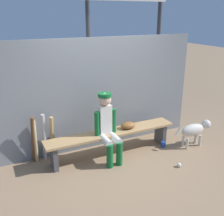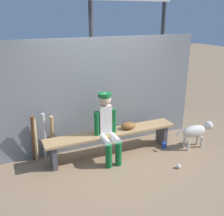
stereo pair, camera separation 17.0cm
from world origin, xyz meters
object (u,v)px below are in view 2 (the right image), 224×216
Objects in this scene: dugout_bench at (112,137)px; cup_on_bench at (113,128)px; player_seated at (107,125)px; cup_on_ground at (164,145)px; bat_wood_tan at (52,136)px; dog at (196,131)px; baseball at (179,166)px; bat_wood_dark at (33,139)px; bat_aluminum_silver at (44,136)px; bat_wood_natural at (36,140)px; baseball_glove at (128,126)px.

cup_on_bench reaches higher than dugout_bench.
cup_on_ground is at bearing -3.64° from player_seated.
dog is at bearing -15.67° from bat_wood_tan.
player_seated is 1.39m from baseball.
dugout_bench is 1.37m from bat_wood_dark.
cup_on_ground is (2.03, -0.53, -0.36)m from bat_wood_tan.
bat_aluminum_silver is at bearing 148.14° from baseball.
bat_wood_dark is at bearing 175.39° from bat_wood_natural.
bat_aluminum_silver is 2.26m from cup_on_ground.
bat_aluminum_silver reaches higher than dugout_bench.
player_seated reaches higher than cup_on_ground.
bat_aluminum_silver is at bearing 165.17° from dog.
dog is at bearing -13.50° from bat_wood_natural.
cup_on_bench is (0.15, 0.11, -0.14)m from player_seated.
cup_on_bench is at bearing 169.39° from cup_on_ground.
bat_wood_dark reaches higher than bat_wood_tan.
bat_wood_natural is at bearing 166.53° from dugout_bench.
bat_wood_tan is 0.95× the size of bat_wood_dark.
player_seated is (-0.14, -0.11, 0.29)m from dugout_bench.
player_seated is 1.29m from bat_wood_dark.
bat_wood_natural is at bearing 150.67° from baseball.
bat_wood_dark reaches higher than cup_on_ground.
baseball is 0.96m from dog.
bat_wood_tan is 0.14m from bat_aluminum_silver.
bat_aluminum_silver is at bearing 163.81° from cup_on_bench.
cup_on_bench is at bearing 179.17° from baseball_glove.
bat_aluminum_silver reaches higher than baseball.
bat_wood_natural reaches higher than dog.
dog is (2.90, -0.70, -0.07)m from bat_wood_natural.
bat_wood_tan is at bearing 2.26° from bat_aluminum_silver.
player_seated is at bearing -24.09° from bat_aluminum_silver.
cup_on_ground is (1.02, -0.18, -0.30)m from dugout_bench.
dog is (2.93, -0.70, -0.10)m from bat_wood_dark.
dog is (1.74, -0.28, -0.31)m from player_seated.
player_seated reaches higher than bat_wood_natural.
player_seated is at bearing -143.45° from cup_on_bench.
bat_wood_tan is 7.54× the size of cup_on_bench.
bat_wood_natural reaches higher than cup_on_ground.
bat_wood_tan is 2.13m from cup_on_ground.
baseball is at bearing -60.33° from baseball_glove.
cup_on_ground is 0.13× the size of dog.
cup_on_ground is at bearing -10.19° from dugout_bench.
cup_on_ground is 0.68m from dog.
bat_wood_natural is 10.99× the size of baseball.
bat_wood_dark is 11.83× the size of baseball.
bat_wood_natural is 0.04m from bat_wood_dark.
baseball_glove is 0.32× the size of bat_aluminum_silver.
dog is at bearing -13.53° from dugout_bench.
dugout_bench reaches higher than baseball.
cup_on_ground is (2.32, -0.49, -0.35)m from bat_wood_natural.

